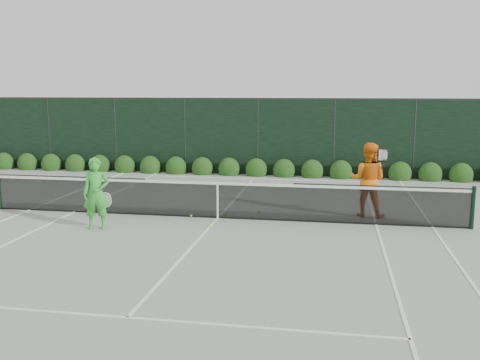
# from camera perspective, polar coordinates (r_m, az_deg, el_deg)

# --- Properties ---
(ground) EXTENTS (80.00, 80.00, 0.00)m
(ground) POSITION_cam_1_polar(r_m,az_deg,el_deg) (14.31, -2.38, -4.08)
(ground) COLOR gray
(ground) RESTS_ON ground
(tennis_net) EXTENTS (12.90, 0.10, 1.07)m
(tennis_net) POSITION_cam_1_polar(r_m,az_deg,el_deg) (14.20, -2.49, -2.00)
(tennis_net) COLOR black
(tennis_net) RESTS_ON ground
(player_woman) EXTENTS (0.74, 0.59, 1.76)m
(player_woman) POSITION_cam_1_polar(r_m,az_deg,el_deg) (13.53, -15.08, -1.40)
(player_woman) COLOR green
(player_woman) RESTS_ON ground
(player_man) EXTENTS (1.11, 0.94, 2.00)m
(player_man) POSITION_cam_1_polar(r_m,az_deg,el_deg) (14.72, 13.48, 0.02)
(player_man) COLOR orange
(player_man) RESTS_ON ground
(court_lines) EXTENTS (11.03, 23.83, 0.01)m
(court_lines) POSITION_cam_1_polar(r_m,az_deg,el_deg) (14.31, -2.38, -4.06)
(court_lines) COLOR white
(court_lines) RESTS_ON ground
(windscreen_fence) EXTENTS (32.00, 21.07, 3.06)m
(windscreen_fence) POSITION_cam_1_polar(r_m,az_deg,el_deg) (11.43, -5.34, 0.12)
(windscreen_fence) COLOR black
(windscreen_fence) RESTS_ON ground
(hedge_row) EXTENTS (31.66, 0.65, 0.94)m
(hedge_row) POSITION_cam_1_polar(r_m,az_deg,el_deg) (21.18, 1.75, 1.08)
(hedge_row) COLOR black
(hedge_row) RESTS_ON ground
(tennis_balls) EXTENTS (1.79, 1.92, 0.07)m
(tennis_balls) POSITION_cam_1_polar(r_m,az_deg,el_deg) (14.31, -1.90, -3.94)
(tennis_balls) COLOR #C3F235
(tennis_balls) RESTS_ON ground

